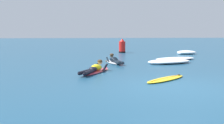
{
  "coord_description": "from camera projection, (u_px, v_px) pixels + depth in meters",
  "views": [
    {
      "loc": [
        -2.76,
        -7.88,
        1.65
      ],
      "look_at": [
        -1.24,
        5.29,
        0.2
      ],
      "focal_mm": 43.95,
      "sensor_mm": 36.0,
      "label": 1
    }
  ],
  "objects": [
    {
      "name": "ground_plane",
      "position": [
        122.0,
        57.0,
        18.15
      ],
      "size": [
        120.0,
        120.0,
        0.0
      ],
      "primitive_type": "plane",
      "color": "navy"
    },
    {
      "name": "surfer_near",
      "position": [
        95.0,
        69.0,
        11.21
      ],
      "size": [
        1.52,
        2.57,
        0.55
      ],
      "color": "#E54C66",
      "rests_on": "ground"
    },
    {
      "name": "surfer_far",
      "position": [
        114.0,
        61.0,
        14.59
      ],
      "size": [
        0.86,
        2.48,
        0.53
      ],
      "color": "silver",
      "rests_on": "ground"
    },
    {
      "name": "drifting_surfboard",
      "position": [
        166.0,
        79.0,
        9.53
      ],
      "size": [
        1.97,
        1.79,
        0.16
      ],
      "color": "yellow",
      "rests_on": "ground"
    },
    {
      "name": "whitewater_front",
      "position": [
        175.0,
        59.0,
        16.43
      ],
      "size": [
        2.84,
        1.74,
        0.15
      ],
      "color": "white",
      "rests_on": "ground"
    },
    {
      "name": "whitewater_mid_left",
      "position": [
        187.0,
        52.0,
        20.6
      ],
      "size": [
        1.58,
        1.24,
        0.29
      ],
      "color": "white",
      "rests_on": "ground"
    },
    {
      "name": "whitewater_mid_right",
      "position": [
        169.0,
        61.0,
        14.52
      ],
      "size": [
        2.74,
        1.84,
        0.22
      ],
      "color": "white",
      "rests_on": "ground"
    },
    {
      "name": "channel_marker_buoy",
      "position": [
        122.0,
        47.0,
        21.98
      ],
      "size": [
        0.54,
        0.54,
        1.15
      ],
      "color": "red",
      "rests_on": "ground"
    }
  ]
}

